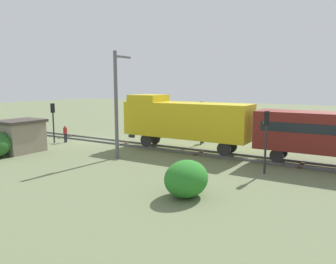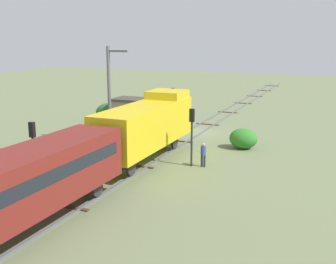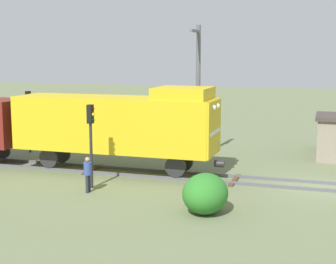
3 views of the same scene
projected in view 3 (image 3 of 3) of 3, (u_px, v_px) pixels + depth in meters
name	position (u px, v px, depth m)	size (l,w,h in m)	color
ground_plane	(315.00, 187.00, 25.23)	(143.88, 143.88, 0.00)	#66704C
railway_track	(315.00, 186.00, 25.21)	(2.40, 95.92, 0.16)	#595960
locomotive	(118.00, 123.00, 27.90)	(2.90, 11.60, 4.60)	gold
traffic_signal_mid	(91.00, 130.00, 24.68)	(0.32, 0.34, 4.08)	#262628
traffic_signal_far	(29.00, 110.00, 33.62)	(0.32, 0.34, 4.05)	#262628
worker_by_signal	(88.00, 172.00, 24.16)	(0.38, 0.38, 1.70)	#262B38
catenary_mast	(198.00, 89.00, 31.37)	(1.94, 0.28, 8.18)	#595960
bush_mid	(205.00, 194.00, 21.05)	(2.28, 1.87, 1.66)	#2C7526
bush_far	(335.00, 136.00, 34.23)	(2.89, 2.36, 2.10)	#275F26
bush_back	(102.00, 126.00, 39.30)	(2.61, 2.13, 1.90)	#297A26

